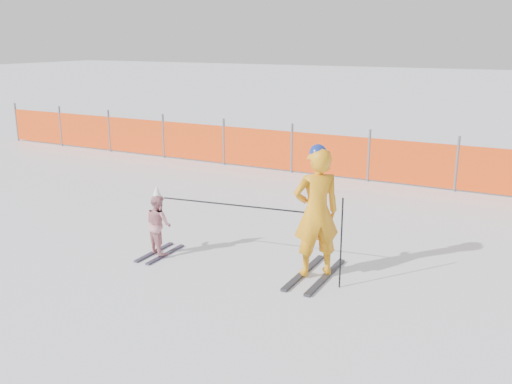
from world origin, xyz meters
TOP-DOWN VIEW (x-y plane):
  - ground at (0.00, 0.00)m, footprint 120.00×120.00m
  - adult at (1.19, 0.05)m, footprint 0.80×1.40m
  - child at (-1.31, -0.30)m, footprint 0.57×0.93m
  - ski_poles at (0.55, -0.13)m, footprint 2.84×0.34m
  - safety_fence at (-3.22, 5.88)m, footprint 17.30×0.06m

SIDE VIEW (x-z plane):
  - ground at x=0.00m, z-range 0.00..0.00m
  - child at x=-1.31m, z-range -0.05..1.08m
  - safety_fence at x=-3.22m, z-range -0.07..1.18m
  - ski_poles at x=0.55m, z-range 0.19..1.48m
  - adult at x=1.19m, z-range 0.00..1.93m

